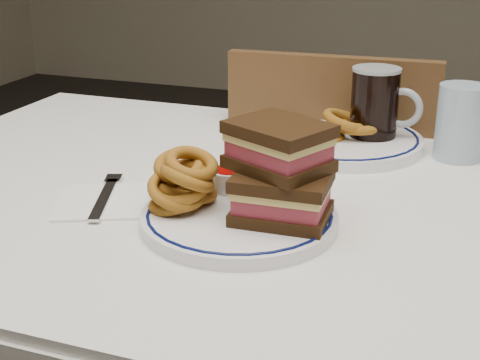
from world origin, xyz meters
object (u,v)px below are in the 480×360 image
(beer_mug, at_px, (376,107))
(main_plate, at_px, (239,217))
(reuben_sandwich, at_px, (280,172))
(far_plate, at_px, (342,140))
(chair_far, at_px, (333,226))

(beer_mug, bearing_deg, main_plate, -105.85)
(main_plate, relative_size, reuben_sandwich, 1.75)
(reuben_sandwich, relative_size, beer_mug, 1.06)
(main_plate, distance_m, beer_mug, 0.42)
(reuben_sandwich, height_order, far_plate, reuben_sandwich)
(main_plate, height_order, far_plate, far_plate)
(chair_far, bearing_deg, main_plate, -90.90)
(main_plate, bearing_deg, beer_mug, 74.15)
(beer_mug, xyz_separation_m, far_plate, (-0.05, -0.02, -0.06))
(chair_far, relative_size, main_plate, 3.39)
(beer_mug, bearing_deg, reuben_sandwich, -98.73)
(chair_far, distance_m, reuben_sandwich, 0.68)
(main_plate, relative_size, beer_mug, 1.85)
(far_plate, bearing_deg, chair_far, 102.82)
(chair_far, relative_size, far_plate, 3.10)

